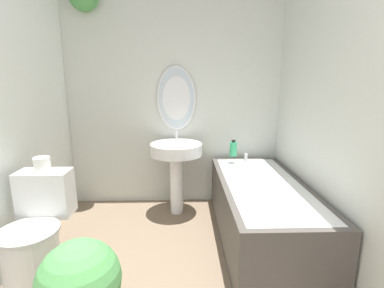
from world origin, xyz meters
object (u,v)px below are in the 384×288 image
Objects in this scene: bathtub at (262,210)px; potted_plant at (80,287)px; toilet_paper_roll at (42,164)px; toilet at (36,238)px; shampoo_bottle at (233,149)px; pedestal_sink at (176,159)px.

bathtub is 1.53m from potted_plant.
toilet_paper_roll reaches higher than bathtub.
toilet reaches higher than potted_plant.
toilet is 0.50m from toilet_paper_roll.
shampoo_bottle is 0.29× the size of potted_plant.
toilet_paper_roll is (-1.50, -0.90, 0.12)m from shampoo_bottle.
bathtub is at bearing -35.47° from pedestal_sink.
toilet is 1.39m from pedestal_sink.
toilet is at bearing -163.62° from bathtub.
bathtub is 2.75× the size of potted_plant.
shampoo_bottle is at bearing 55.94° from potted_plant.
pedestal_sink is 0.60m from shampoo_bottle.
potted_plant is (0.45, -0.46, -0.00)m from toilet.
shampoo_bottle is at bearing 35.96° from toilet.
toilet is at bearing -144.04° from shampoo_bottle.
shampoo_bottle reaches higher than potted_plant.
toilet_paper_roll is (-0.91, -0.83, 0.20)m from pedestal_sink.
shampoo_bottle reaches higher than bathtub.
potted_plant is at bearing -54.78° from toilet_paper_roll.
toilet is at bearing -90.00° from toilet_paper_roll.
bathtub is at bearing 10.25° from toilet_paper_roll.
bathtub is 0.74m from shampoo_bottle.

